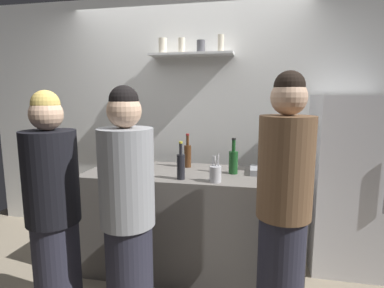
# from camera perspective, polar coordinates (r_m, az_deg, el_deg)

# --- Properties ---
(back_wall_assembly) EXTENTS (4.80, 0.32, 2.60)m
(back_wall_assembly) POSITION_cam_1_polar(r_m,az_deg,el_deg) (3.41, -0.84, 4.62)
(back_wall_assembly) COLOR white
(back_wall_assembly) RESTS_ON ground
(refrigerator) EXTENTS (0.65, 0.65, 1.57)m
(refrigerator) POSITION_cam_1_polar(r_m,az_deg,el_deg) (3.14, 27.06, -6.43)
(refrigerator) COLOR white
(refrigerator) RESTS_ON ground
(counter) EXTENTS (1.85, 0.71, 0.90)m
(counter) POSITION_cam_1_polar(r_m,az_deg,el_deg) (2.84, -0.00, -14.09)
(counter) COLOR #66605B
(counter) RESTS_ON ground
(baking_pan) EXTENTS (0.34, 0.24, 0.05)m
(baking_pan) POSITION_cam_1_polar(r_m,az_deg,el_deg) (2.72, 14.31, -4.87)
(baking_pan) COLOR gray
(baking_pan) RESTS_ON counter
(utensil_holder) EXTENTS (0.09, 0.09, 0.22)m
(utensil_holder) POSITION_cam_1_polar(r_m,az_deg,el_deg) (2.40, 4.35, -5.52)
(utensil_holder) COLOR #B2B2B7
(utensil_holder) RESTS_ON counter
(wine_bottle_green_glass) EXTENTS (0.08, 0.08, 0.31)m
(wine_bottle_green_glass) POSITION_cam_1_polar(r_m,az_deg,el_deg) (2.65, 7.66, -3.13)
(wine_bottle_green_glass) COLOR #19471E
(wine_bottle_green_glass) RESTS_ON counter
(wine_bottle_amber_glass) EXTENTS (0.07, 0.07, 0.32)m
(wine_bottle_amber_glass) POSITION_cam_1_polar(r_m,az_deg,el_deg) (2.86, -0.82, -2.03)
(wine_bottle_amber_glass) COLOR #472814
(wine_bottle_amber_glass) RESTS_ON counter
(wine_bottle_dark_glass) EXTENTS (0.06, 0.06, 0.31)m
(wine_bottle_dark_glass) POSITION_cam_1_polar(r_m,az_deg,el_deg) (2.46, -2.08, -3.97)
(wine_bottle_dark_glass) COLOR black
(wine_bottle_dark_glass) RESTS_ON counter
(water_bottle_plastic) EXTENTS (0.08, 0.08, 0.26)m
(water_bottle_plastic) POSITION_cam_1_polar(r_m,az_deg,el_deg) (2.65, -11.59, -3.18)
(water_bottle_plastic) COLOR silver
(water_bottle_plastic) RESTS_ON counter
(person_grey_hoodie) EXTENTS (0.34, 0.34, 1.63)m
(person_grey_hoodie) POSITION_cam_1_polar(r_m,az_deg,el_deg) (2.03, -11.78, -13.40)
(person_grey_hoodie) COLOR #262633
(person_grey_hoodie) RESTS_ON ground
(person_brown_jacket) EXTENTS (0.34, 0.34, 1.72)m
(person_brown_jacket) POSITION_cam_1_polar(r_m,az_deg,el_deg) (2.07, 16.58, -11.60)
(person_brown_jacket) COLOR #262633
(person_brown_jacket) RESTS_ON ground
(person_blonde) EXTENTS (0.34, 0.34, 1.60)m
(person_blonde) POSITION_cam_1_polar(r_m,az_deg,el_deg) (2.25, -24.23, -12.16)
(person_blonde) COLOR #262633
(person_blonde) RESTS_ON ground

